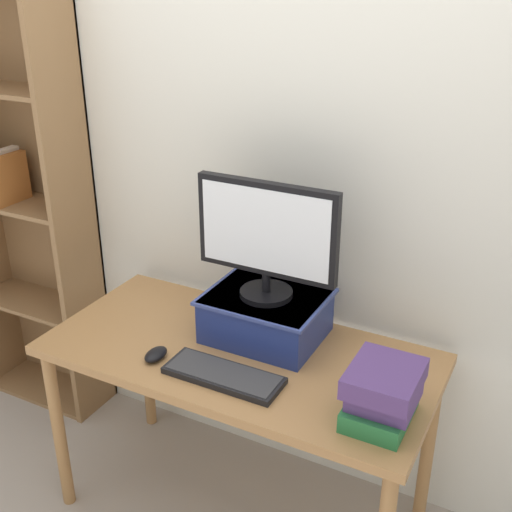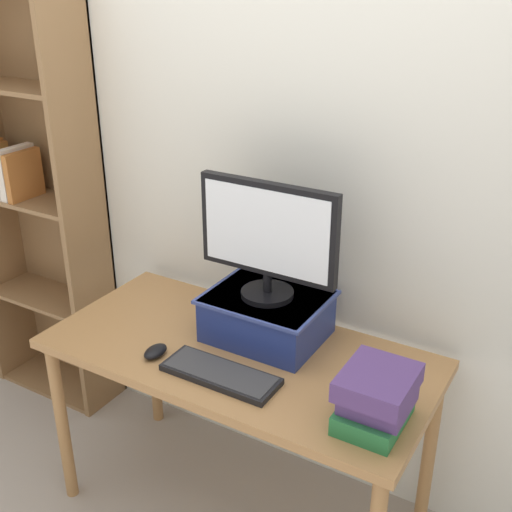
{
  "view_description": "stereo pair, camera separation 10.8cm",
  "coord_description": "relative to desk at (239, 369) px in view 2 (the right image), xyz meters",
  "views": [
    {
      "loc": [
        0.97,
        -1.73,
        2.05
      ],
      "look_at": [
        0.04,
        0.05,
        1.14
      ],
      "focal_mm": 45.0,
      "sensor_mm": 36.0,
      "label": 1
    },
    {
      "loc": [
        1.07,
        -1.68,
        2.05
      ],
      "look_at": [
        0.04,
        0.05,
        1.14
      ],
      "focal_mm": 45.0,
      "sensor_mm": 36.0,
      "label": 2
    }
  ],
  "objects": [
    {
      "name": "ground_plane",
      "position": [
        0.0,
        0.0,
        -0.69
      ],
      "size": [
        12.0,
        12.0,
        0.0
      ],
      "primitive_type": "plane",
      "color": "#9E9389"
    },
    {
      "name": "back_wall",
      "position": [
        0.0,
        0.44,
        0.61
      ],
      "size": [
        7.0,
        0.08,
        2.6
      ],
      "color": "silver",
      "rests_on": "ground_plane"
    },
    {
      "name": "desk",
      "position": [
        0.0,
        0.0,
        0.0
      ],
      "size": [
        1.43,
        0.68,
        0.78
      ],
      "color": "#9E7042",
      "rests_on": "ground_plane"
    },
    {
      "name": "bookshelf_unit",
      "position": [
        -1.31,
        0.28,
        0.37
      ],
      "size": [
        0.66,
        0.28,
        2.08
      ],
      "color": "olive",
      "rests_on": "ground_plane"
    },
    {
      "name": "computer_mouse",
      "position": [
        -0.23,
        -0.18,
        0.1
      ],
      "size": [
        0.06,
        0.1,
        0.04
      ],
      "color": "black",
      "rests_on": "desk"
    },
    {
      "name": "book_stack",
      "position": [
        0.58,
        -0.14,
        0.18
      ],
      "size": [
        0.21,
        0.25,
        0.19
      ],
      "color": "#236B38",
      "rests_on": "desk"
    },
    {
      "name": "riser_box",
      "position": [
        0.04,
        0.14,
        0.18
      ],
      "size": [
        0.44,
        0.35,
        0.17
      ],
      "color": "navy",
      "rests_on": "desk"
    },
    {
      "name": "computer_monitor",
      "position": [
        0.04,
        0.13,
        0.5
      ],
      "size": [
        0.53,
        0.19,
        0.43
      ],
      "color": "black",
      "rests_on": "riser_box"
    },
    {
      "name": "keyboard",
      "position": [
        0.04,
        -0.18,
        0.1
      ],
      "size": [
        0.41,
        0.15,
        0.02
      ],
      "color": "black",
      "rests_on": "desk"
    }
  ]
}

